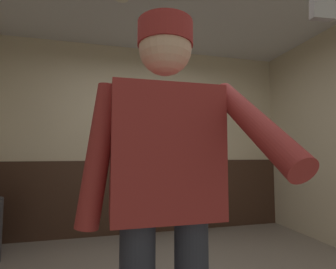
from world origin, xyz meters
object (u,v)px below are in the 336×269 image
Objects in this scene: urinal_left at (148,178)px; soap_dispenser at (110,148)px; person at (166,186)px; urinal_middle at (198,177)px.

urinal_left is 0.68m from soap_dispenser.
soap_dispenser is at bearing 93.64° from person.
soap_dispenser is (-0.17, 2.62, 0.21)m from person.
urinal_middle is 1.34m from soap_dispenser.
soap_dispenser reaches higher than urinal_middle.
urinal_left is at bearing 82.16° from person.
urinal_middle is at bearing 66.38° from person.
soap_dispenser is (-0.51, 0.12, 0.43)m from urinal_left.
urinal_left is at bearing 180.00° from urinal_middle.
person reaches higher than soap_dispenser.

